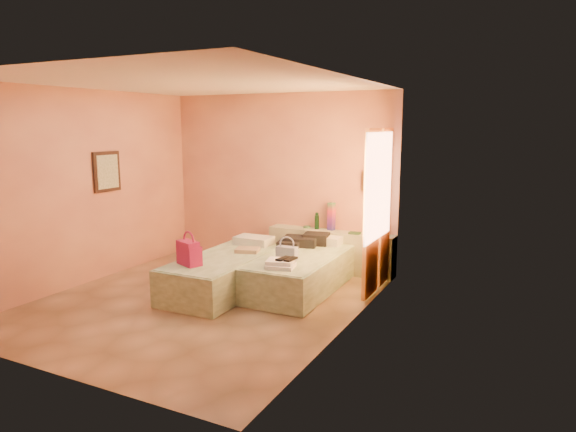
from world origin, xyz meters
name	(u,v)px	position (x,y,z in m)	size (l,w,h in m)	color
ground	(202,301)	(0.00, 0.00, 0.00)	(4.50, 4.50, 0.00)	tan
room_walls	(235,163)	(0.21, 0.57, 1.79)	(4.02, 4.51, 2.81)	tan
headboard_ledge	(330,251)	(0.98, 2.10, 0.33)	(2.05, 0.30, 0.65)	#B3BB99
bed_left	(225,273)	(0.03, 0.52, 0.25)	(0.90, 2.00, 0.50)	beige
bed_right	(302,272)	(0.97, 1.05, 0.25)	(0.90, 2.00, 0.50)	beige
water_bottle	(317,221)	(0.72, 2.14, 0.78)	(0.07, 0.07, 0.25)	#143820
rainbow_box	(331,216)	(0.96, 2.17, 0.87)	(0.10, 0.10, 0.44)	#9F134D
small_dish	(307,227)	(0.54, 2.15, 0.66)	(0.12, 0.12, 0.03)	#468053
green_book	(355,233)	(1.39, 2.05, 0.66)	(0.17, 0.12, 0.03)	#25462B
flower_vase	(382,226)	(1.78, 2.17, 0.78)	(0.21, 0.21, 0.27)	white
magenta_handbag	(189,253)	(-0.13, -0.06, 0.66)	(0.34, 0.19, 0.32)	#9F134D
khaki_garment	(247,250)	(0.19, 0.86, 0.53)	(0.32, 0.26, 0.06)	#9E8765
clothes_pile	(303,240)	(0.74, 1.57, 0.58)	(0.55, 0.55, 0.17)	black
blue_handbag	(287,253)	(0.89, 0.73, 0.59)	(0.28, 0.12, 0.18)	#3A4E8C
towel_stack	(281,264)	(1.00, 0.34, 0.55)	(0.35, 0.30, 0.10)	white
sandal_pair	(287,259)	(1.06, 0.39, 0.61)	(0.17, 0.22, 0.02)	black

